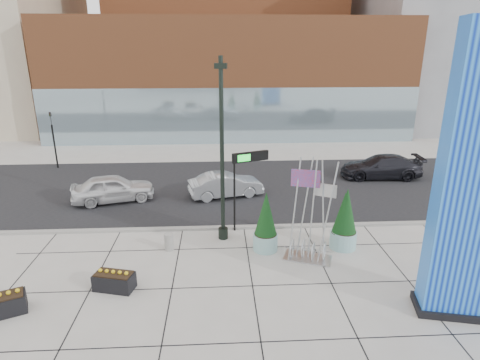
{
  "coord_description": "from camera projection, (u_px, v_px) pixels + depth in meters",
  "views": [
    {
      "loc": [
        -0.19,
        -13.9,
        8.56
      ],
      "look_at": [
        0.7,
        2.0,
        3.19
      ],
      "focal_mm": 30.0,
      "sensor_mm": 36.0,
      "label": 1
    }
  ],
  "objects": [
    {
      "name": "public_art_sculpture",
      "position": [
        309.0,
        234.0,
        16.57
      ],
      "size": [
        2.17,
        1.63,
        4.43
      ],
      "rotation": [
        0.0,
        0.0,
        -0.38
      ],
      "color": "silver",
      "rests_on": "ground"
    },
    {
      "name": "box_planter_south",
      "position": [
        1.0,
        304.0,
        13.33
      ],
      "size": [
        1.66,
        1.29,
        0.82
      ],
      "rotation": [
        0.0,
        0.0,
        0.42
      ],
      "color": "black",
      "rests_on": "ground"
    },
    {
      "name": "street_asphalt",
      "position": [
        222.0,
        188.0,
        25.36
      ],
      "size": [
        80.0,
        12.0,
        0.02
      ],
      "primitive_type": "cube",
      "color": "black",
      "rests_on": "ground"
    },
    {
      "name": "tower_glass_front",
      "position": [
        231.0,
        116.0,
        36.16
      ],
      "size": [
        34.0,
        0.6,
        5.0
      ],
      "primitive_type": "cube",
      "color": "#8CA5B2",
      "rests_on": "ground"
    },
    {
      "name": "box_planter_north",
      "position": [
        114.0,
        280.0,
        14.71
      ],
      "size": [
        1.57,
        1.05,
        0.79
      ],
      "rotation": [
        0.0,
        0.0,
        -0.25
      ],
      "color": "black",
      "rests_on": "ground"
    },
    {
      "name": "round_planter_east",
      "position": [
        345.0,
        220.0,
        17.46
      ],
      "size": [
        1.12,
        1.12,
        2.79
      ],
      "color": "#90C2C1",
      "rests_on": "ground"
    },
    {
      "name": "building_grey_parking",
      "position": [
        451.0,
        41.0,
        44.67
      ],
      "size": [
        20.0,
        18.0,
        18.0
      ],
      "primitive_type": "cube",
      "color": "slate",
      "rests_on": "ground"
    },
    {
      "name": "round_planter_west",
      "position": [
        266.0,
        223.0,
        17.29
      ],
      "size": [
        1.08,
        1.08,
        2.69
      ],
      "color": "#90C2C1",
      "rests_on": "ground"
    },
    {
      "name": "concrete_bollard",
      "position": [
        169.0,
        242.0,
        17.54
      ],
      "size": [
        0.4,
        0.4,
        0.78
      ],
      "primitive_type": "cylinder",
      "color": "gray",
      "rests_on": "ground"
    },
    {
      "name": "car_dark_east",
      "position": [
        381.0,
        167.0,
        27.04
      ],
      "size": [
        5.43,
        2.48,
        1.54
      ],
      "primitive_type": "imported",
      "rotation": [
        0.0,
        0.0,
        -1.63
      ],
      "color": "black",
      "rests_on": "ground"
    },
    {
      "name": "round_planter_mid",
      "position": [
        343.0,
        222.0,
        17.48
      ],
      "size": [
        1.05,
        1.05,
        2.62
      ],
      "color": "#90C2C1",
      "rests_on": "ground"
    },
    {
      "name": "car_silver_mid",
      "position": [
        226.0,
        185.0,
        23.67
      ],
      "size": [
        4.58,
        2.54,
        1.43
      ],
      "primitive_type": "imported",
      "rotation": [
        0.0,
        0.0,
        1.82
      ],
      "color": "#9C9FA3",
      "rests_on": "ground"
    },
    {
      "name": "ground",
      "position": [
        225.0,
        272.0,
        15.9
      ],
      "size": [
        160.0,
        160.0,
        0.0
      ],
      "primitive_type": "plane",
      "color": "#9E9991",
      "rests_on": "ground"
    },
    {
      "name": "traffic_signal",
      "position": [
        53.0,
        137.0,
        28.72
      ],
      "size": [
        0.15,
        0.18,
        4.1
      ],
      "color": "black",
      "rests_on": "ground"
    },
    {
      "name": "car_white_west",
      "position": [
        113.0,
        188.0,
        22.93
      ],
      "size": [
        4.89,
        2.95,
        1.56
      ],
      "primitive_type": "imported",
      "rotation": [
        0.0,
        0.0,
        1.83
      ],
      "color": "white",
      "rests_on": "ground"
    },
    {
      "name": "lamp_post",
      "position": [
        222.0,
        170.0,
        17.67
      ],
      "size": [
        0.55,
        0.45,
        8.17
      ],
      "rotation": [
        0.0,
        0.0,
        -0.23
      ],
      "color": "black",
      "rests_on": "ground"
    },
    {
      "name": "overhead_street_sign",
      "position": [
        249.0,
        165.0,
        18.5
      ],
      "size": [
        1.76,
        0.78,
        3.86
      ],
      "rotation": [
        0.0,
        0.0,
        0.36
      ],
      "color": "black",
      "rests_on": "ground"
    },
    {
      "name": "curb_edge",
      "position": [
        224.0,
        228.0,
        19.66
      ],
      "size": [
        80.0,
        0.3,
        0.12
      ],
      "primitive_type": "cube",
      "color": "gray",
      "rests_on": "ground"
    },
    {
      "name": "tower_podium",
      "position": [
        229.0,
        78.0,
        39.74
      ],
      "size": [
        34.0,
        10.0,
        11.0
      ],
      "primitive_type": "cube",
      "color": "#97512B",
      "rests_on": "ground"
    }
  ]
}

